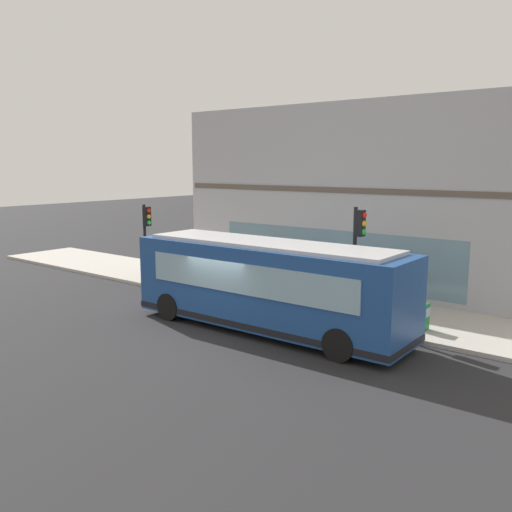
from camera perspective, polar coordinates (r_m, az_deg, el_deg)
name	(u,v)px	position (r m, az deg, el deg)	size (l,w,h in m)	color
ground	(226,329)	(19.08, -3.13, -7.62)	(120.00, 120.00, 0.00)	#262628
sidewalk_curb	(303,301)	(22.72, 4.91, -4.64)	(4.35, 40.00, 0.15)	#B2ADA3
building_corner	(370,196)	(27.02, 11.79, 6.11)	(7.14, 16.82, 8.23)	#A8A8AD
city_bus_nearside	(267,286)	(18.56, 1.19, -3.13)	(2.71, 10.07, 3.07)	#1E478C
traffic_light_near_corner	(358,243)	(19.18, 10.54, 1.38)	(0.32, 0.49, 4.03)	black
traffic_light_down_block	(146,228)	(26.31, -11.31, 2.89)	(0.32, 0.49, 3.61)	black
fire_hydrant	(292,282)	(24.11, 3.80, -2.73)	(0.35, 0.35, 0.74)	gold
pedestrian_near_building_entrance	(394,280)	(21.84, 14.16, -2.41)	(0.32, 0.32, 1.83)	#99994C
pedestrian_by_light_pole	(281,266)	(24.96, 2.63, -1.00)	(0.32, 0.32, 1.60)	#B23338
newspaper_vending_box	(422,316)	(19.23, 16.81, -6.01)	(0.44, 0.42, 0.90)	#197233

